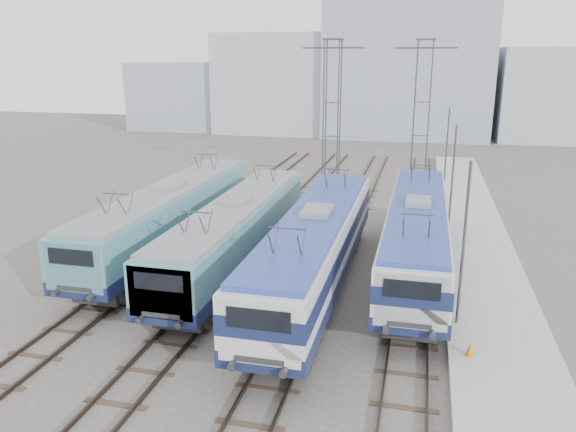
# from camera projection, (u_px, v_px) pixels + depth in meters

# --- Properties ---
(ground) EXTENTS (160.00, 160.00, 0.00)m
(ground) POSITION_uv_depth(u_px,v_px,m) (241.00, 328.00, 23.10)
(ground) COLOR #514C47
(platform) EXTENTS (4.00, 70.00, 0.30)m
(platform) POSITION_uv_depth(u_px,v_px,m) (484.00, 276.00, 28.21)
(platform) COLOR #9E9E99
(platform) RESTS_ON ground
(locomotive_far_left) EXTENTS (2.94, 18.59, 3.50)m
(locomotive_far_left) POSITION_uv_depth(u_px,v_px,m) (169.00, 214.00, 31.31)
(locomotive_far_left) COLOR #151E46
(locomotive_far_left) RESTS_ON ground
(locomotive_center_left) EXTENTS (2.82, 17.83, 3.35)m
(locomotive_center_left) POSITION_uv_depth(u_px,v_px,m) (236.00, 230.00, 28.73)
(locomotive_center_left) COLOR #151E46
(locomotive_center_left) RESTS_ON ground
(locomotive_center_right) EXTENTS (2.99, 18.91, 3.55)m
(locomotive_center_right) POSITION_uv_depth(u_px,v_px,m) (316.00, 244.00, 25.99)
(locomotive_center_right) COLOR #151E46
(locomotive_center_right) RESTS_ON ground
(locomotive_far_right) EXTENTS (2.89, 18.29, 3.44)m
(locomotive_far_right) POSITION_uv_depth(u_px,v_px,m) (416.00, 231.00, 28.13)
(locomotive_far_right) COLOR #151E46
(locomotive_far_right) RESTS_ON ground
(catenary_tower_west) EXTENTS (4.50, 1.20, 12.00)m
(catenary_tower_west) POSITION_uv_depth(u_px,v_px,m) (332.00, 114.00, 41.85)
(catenary_tower_west) COLOR #3F4247
(catenary_tower_west) RESTS_ON ground
(catenary_tower_east) EXTENTS (4.50, 1.20, 12.00)m
(catenary_tower_east) POSITION_uv_depth(u_px,v_px,m) (421.00, 114.00, 42.24)
(catenary_tower_east) COLOR #3F4247
(catenary_tower_east) RESTS_ON ground
(mast_front) EXTENTS (0.12, 0.12, 7.00)m
(mast_front) POSITION_uv_depth(u_px,v_px,m) (463.00, 248.00, 22.06)
(mast_front) COLOR #3F4247
(mast_front) RESTS_ON ground
(mast_mid) EXTENTS (0.12, 0.12, 7.00)m
(mast_mid) POSITION_uv_depth(u_px,v_px,m) (452.00, 184.00, 33.27)
(mast_mid) COLOR #3F4247
(mast_mid) RESTS_ON ground
(mast_rear) EXTENTS (0.12, 0.12, 7.00)m
(mast_rear) POSITION_uv_depth(u_px,v_px,m) (446.00, 152.00, 44.49)
(mast_rear) COLOR #3F4247
(mast_rear) RESTS_ON ground
(safety_cone) EXTENTS (0.32, 0.32, 0.51)m
(safety_cone) POSITION_uv_depth(u_px,v_px,m) (470.00, 349.00, 20.31)
(safety_cone) COLOR #CF5F0F
(safety_cone) RESTS_ON platform
(building_west) EXTENTS (18.00, 12.00, 14.00)m
(building_west) POSITION_uv_depth(u_px,v_px,m) (282.00, 84.00, 82.33)
(building_west) COLOR #A0A7B4
(building_west) RESTS_ON ground
(building_center) EXTENTS (22.00, 14.00, 18.00)m
(building_center) POSITION_uv_depth(u_px,v_px,m) (408.00, 70.00, 77.69)
(building_center) COLOR #8B97A9
(building_center) RESTS_ON ground
(building_east) EXTENTS (16.00, 12.00, 12.00)m
(building_east) POSITION_uv_depth(u_px,v_px,m) (561.00, 95.00, 73.96)
(building_east) COLOR #A0A7B4
(building_east) RESTS_ON ground
(building_far_west) EXTENTS (14.00, 10.00, 10.00)m
(building_far_west) POSITION_uv_depth(u_px,v_px,m) (182.00, 96.00, 86.52)
(building_far_west) COLOR #8B97A9
(building_far_west) RESTS_ON ground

